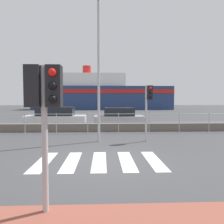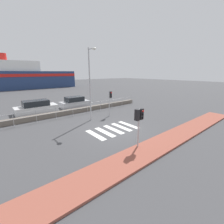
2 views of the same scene
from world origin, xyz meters
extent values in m
plane|color=#424244|center=(0.00, 0.00, 0.00)|extent=(160.00, 160.00, 0.00)
cube|color=silver|center=(-1.94, 0.00, 0.00)|extent=(0.45, 2.40, 0.01)
cube|color=silver|center=(-1.04, 0.00, 0.00)|extent=(0.45, 2.40, 0.01)
cube|color=silver|center=(-0.14, 0.00, 0.00)|extent=(0.45, 2.40, 0.01)
cube|color=silver|center=(0.76, 0.00, 0.00)|extent=(0.45, 2.40, 0.01)
cube|color=silver|center=(1.66, 0.00, 0.00)|extent=(0.45, 2.40, 0.01)
cube|color=#6B6056|center=(0.00, 6.88, 0.25)|extent=(18.53, 0.55, 0.50)
cylinder|color=#B2B2B5|center=(0.00, 6.00, 1.17)|extent=(16.68, 0.03, 0.03)
cylinder|color=#B2B2B5|center=(0.00, 6.00, 0.68)|extent=(16.68, 0.03, 0.03)
cylinder|color=#B2B2B5|center=(-4.63, 6.00, 0.61)|extent=(0.04, 0.04, 1.23)
cylinder|color=#B2B2B5|center=(-2.78, 6.00, 0.61)|extent=(0.04, 0.04, 1.23)
cylinder|color=#B2B2B5|center=(-0.93, 6.00, 0.61)|extent=(0.04, 0.04, 1.23)
cylinder|color=#B2B2B5|center=(0.93, 6.00, 0.61)|extent=(0.04, 0.04, 1.23)
cylinder|color=#B2B2B5|center=(2.78, 6.00, 0.61)|extent=(0.04, 0.04, 1.23)
cylinder|color=#B2B2B5|center=(4.63, 6.00, 0.61)|extent=(0.04, 0.04, 1.23)
cylinder|color=#B2B2B5|center=(6.49, 6.00, 0.61)|extent=(0.04, 0.04, 1.23)
cylinder|color=#B2B2B5|center=(-0.98, -3.40, 1.28)|extent=(0.10, 0.10, 2.56)
cube|color=black|center=(-1.15, -3.40, 2.22)|extent=(0.24, 0.24, 0.68)
sphere|color=red|center=(-1.15, -3.27, 2.43)|extent=(0.13, 0.13, 0.13)
sphere|color=black|center=(-1.15, -3.27, 2.22)|extent=(0.13, 0.13, 0.13)
sphere|color=black|center=(-1.15, -3.27, 2.01)|extent=(0.13, 0.13, 0.13)
cube|color=black|center=(-0.81, -3.40, 2.22)|extent=(0.24, 0.24, 0.68)
sphere|color=red|center=(-0.81, -3.54, 2.43)|extent=(0.13, 0.13, 0.13)
sphere|color=black|center=(-0.81, -3.54, 2.22)|extent=(0.13, 0.13, 0.13)
sphere|color=black|center=(-0.81, -3.54, 2.01)|extent=(0.13, 0.13, 0.13)
cylinder|color=#B2B2B5|center=(2.06, 3.33, 1.35)|extent=(0.10, 0.10, 2.69)
cube|color=black|center=(2.23, 3.33, 2.35)|extent=(0.24, 0.24, 0.68)
sphere|color=red|center=(2.23, 3.19, 2.56)|extent=(0.13, 0.13, 0.13)
sphere|color=black|center=(2.23, 3.19, 2.35)|extent=(0.13, 0.13, 0.13)
sphere|color=black|center=(2.23, 3.19, 2.14)|extent=(0.13, 0.13, 0.13)
cylinder|color=#B2B2B5|center=(-0.21, 3.41, 3.40)|extent=(0.12, 0.12, 6.80)
cube|color=navy|center=(0.00, 40.97, 2.45)|extent=(29.23, 7.41, 4.91)
cube|color=white|center=(-3.51, 40.97, 6.26)|extent=(16.37, 5.93, 2.70)
cube|color=red|center=(0.00, 37.25, 3.83)|extent=(29.23, 0.08, 0.79)
cylinder|color=red|center=(-3.51, 40.97, 8.51)|extent=(1.80, 1.80, 1.80)
cube|color=silver|center=(-3.67, 10.02, 0.40)|extent=(4.60, 1.85, 0.81)
cube|color=#1E2328|center=(-3.67, 10.02, 1.14)|extent=(2.76, 1.63, 0.66)
cube|color=#BCBCC1|center=(1.24, 10.02, 0.39)|extent=(3.86, 1.83, 0.77)
cube|color=#1E2328|center=(1.24, 10.02, 1.09)|extent=(2.32, 1.61, 0.63)
camera|label=1|loc=(-0.01, -7.04, 1.99)|focal=35.00mm
camera|label=2|loc=(-7.72, -9.03, 4.68)|focal=24.00mm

